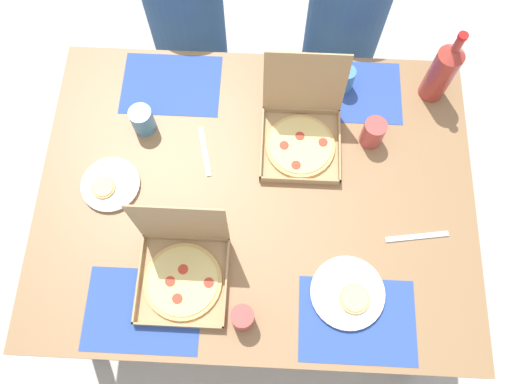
# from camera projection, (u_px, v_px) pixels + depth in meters

# --- Properties ---
(ground_plane) EXTENTS (6.00, 6.00, 0.00)m
(ground_plane) POSITION_uv_depth(u_px,v_px,m) (256.00, 248.00, 2.40)
(ground_plane) COLOR beige
(dining_table) EXTENTS (1.47, 1.12, 0.74)m
(dining_table) POSITION_uv_depth(u_px,v_px,m) (256.00, 202.00, 1.80)
(dining_table) COLOR #3F3328
(dining_table) RESTS_ON ground_plane
(placemat_near_left) EXTENTS (0.36, 0.26, 0.00)m
(placemat_near_left) POSITION_uv_depth(u_px,v_px,m) (143.00, 310.00, 1.57)
(placemat_near_left) COLOR #2D4C9E
(placemat_near_left) RESTS_ON dining_table
(placemat_near_right) EXTENTS (0.36, 0.26, 0.00)m
(placemat_near_right) POSITION_uv_depth(u_px,v_px,m) (357.00, 321.00, 1.56)
(placemat_near_right) COLOR #2D4C9E
(placemat_near_right) RESTS_ON dining_table
(placemat_far_left) EXTENTS (0.36, 0.26, 0.00)m
(placemat_far_left) POSITION_uv_depth(u_px,v_px,m) (171.00, 84.00, 1.86)
(placemat_far_left) COLOR #2D4C9E
(placemat_far_left) RESTS_ON dining_table
(placemat_far_right) EXTENTS (0.36, 0.26, 0.00)m
(placemat_far_right) POSITION_uv_depth(u_px,v_px,m) (352.00, 92.00, 1.85)
(placemat_far_right) COLOR #2D4C9E
(placemat_far_right) RESTS_ON dining_table
(pizza_box_corner_right) EXTENTS (0.27, 0.31, 0.31)m
(pizza_box_corner_right) POSITION_uv_depth(u_px,v_px,m) (301.00, 132.00, 1.74)
(pizza_box_corner_right) COLOR tan
(pizza_box_corner_right) RESTS_ON dining_table
(pizza_box_edge_far) EXTENTS (0.28, 0.28, 0.32)m
(pizza_box_edge_far) POSITION_uv_depth(u_px,v_px,m) (182.00, 269.00, 1.57)
(pizza_box_edge_far) COLOR tan
(pizza_box_edge_far) RESTS_ON dining_table
(plate_near_right) EXTENTS (0.20, 0.20, 0.03)m
(plate_near_right) POSITION_uv_depth(u_px,v_px,m) (110.00, 185.00, 1.71)
(plate_near_right) COLOR white
(plate_near_right) RESTS_ON dining_table
(plate_far_right) EXTENTS (0.23, 0.23, 0.03)m
(plate_far_right) POSITION_uv_depth(u_px,v_px,m) (348.00, 293.00, 1.58)
(plate_far_right) COLOR white
(plate_far_right) RESTS_ON dining_table
(soda_bottle) EXTENTS (0.09, 0.09, 0.32)m
(soda_bottle) POSITION_uv_depth(u_px,v_px,m) (442.00, 71.00, 1.73)
(soda_bottle) COLOR #B2382D
(soda_bottle) RESTS_ON dining_table
(cup_clear_left) EXTENTS (0.08, 0.08, 0.10)m
(cup_clear_left) POSITION_uv_depth(u_px,v_px,m) (142.00, 120.00, 1.75)
(cup_clear_left) COLOR teal
(cup_clear_left) RESTS_ON dining_table
(cup_red) EXTENTS (0.06, 0.06, 0.10)m
(cup_red) POSITION_uv_depth(u_px,v_px,m) (345.00, 79.00, 1.81)
(cup_red) COLOR teal
(cup_red) RESTS_ON dining_table
(cup_spare) EXTENTS (0.08, 0.08, 0.11)m
(cup_spare) POSITION_uv_depth(u_px,v_px,m) (373.00, 133.00, 1.73)
(cup_spare) COLOR #BF4742
(cup_spare) RESTS_ON dining_table
(cup_clear_right) EXTENTS (0.07, 0.07, 0.10)m
(cup_clear_right) POSITION_uv_depth(u_px,v_px,m) (243.00, 318.00, 1.52)
(cup_clear_right) COLOR #BF4742
(cup_clear_right) RESTS_ON dining_table
(fork_by_near_right) EXTENTS (0.06, 0.19, 0.00)m
(fork_by_near_right) POSITION_uv_depth(u_px,v_px,m) (205.00, 151.00, 1.76)
(fork_by_near_right) COLOR #B7B7BC
(fork_by_near_right) RESTS_ON dining_table
(knife_by_near_left) EXTENTS (0.21, 0.05, 0.00)m
(knife_by_near_left) POSITION_uv_depth(u_px,v_px,m) (417.00, 237.00, 1.65)
(knife_by_near_left) COLOR #B7B7BC
(knife_by_near_left) RESTS_ON dining_table
(diner_left_seat) EXTENTS (0.32, 0.32, 1.21)m
(diner_left_seat) POSITION_uv_depth(u_px,v_px,m) (189.00, 29.00, 2.20)
(diner_left_seat) COLOR #33598C
(diner_left_seat) RESTS_ON ground_plane
(diner_right_seat) EXTENTS (0.32, 0.32, 1.20)m
(diner_right_seat) POSITION_uv_depth(u_px,v_px,m) (341.00, 35.00, 2.19)
(diner_right_seat) COLOR #33598C
(diner_right_seat) RESTS_ON ground_plane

